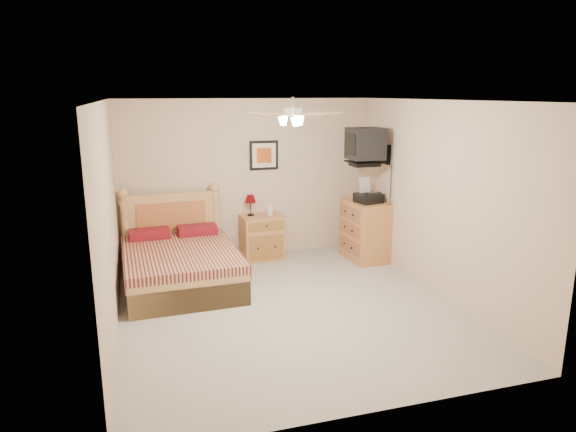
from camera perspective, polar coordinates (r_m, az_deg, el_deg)
name	(u,v)px	position (r m, az deg, el deg)	size (l,w,h in m)	color
floor	(288,308)	(6.44, -0.05, -10.13)	(4.50, 4.50, 0.00)	#A19B92
ceiling	(288,100)	(5.89, -0.05, 12.72)	(4.00, 4.50, 0.04)	white
wall_back	(247,179)	(8.19, -4.54, 4.12)	(4.00, 0.04, 2.50)	#CAB095
wall_front	(371,271)	(4.02, 9.16, -6.03)	(4.00, 0.04, 2.50)	#CAB095
wall_left	(109,221)	(5.81, -19.31, -0.50)	(0.04, 4.50, 2.50)	#CAB095
wall_right	(436,199)	(6.87, 16.16, 1.81)	(0.04, 4.50, 2.50)	#CAB095
bed	(180,242)	(7.07, -11.94, -2.88)	(1.46, 1.92, 1.24)	tan
nightstand	(262,237)	(8.19, -2.89, -2.34)	(0.64, 0.48, 0.69)	#A4673E
table_lamp	(251,205)	(8.10, -4.18, 1.21)	(0.18, 0.18, 0.33)	#62060B
lotion_bottle	(270,209)	(8.07, -2.03, 0.79)	(0.09, 0.09, 0.23)	silver
framed_picture	(264,155)	(8.17, -2.70, 6.75)	(0.46, 0.04, 0.46)	black
dresser	(365,230)	(8.20, 8.60, -1.58)	(0.55, 0.79, 0.94)	#B4763C
fax_machine	(369,191)	(7.97, 8.97, 2.81)	(0.36, 0.38, 0.38)	black
magazine_lower	(361,197)	(8.31, 8.10, 2.05)	(0.20, 0.27, 0.03)	#BFB097
magazine_upper	(362,196)	(8.32, 8.26, 2.21)	(0.18, 0.24, 0.02)	gray
wall_tv	(374,146)	(7.82, 9.58, 7.68)	(0.56, 0.46, 0.58)	black
ceiling_fan	(293,114)	(5.71, 0.53, 11.29)	(1.14, 1.14, 0.28)	white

